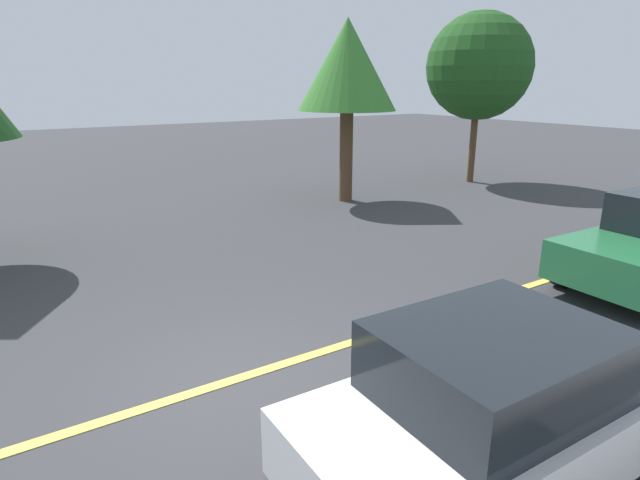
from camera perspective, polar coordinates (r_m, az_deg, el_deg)
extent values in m
plane|color=#38383A|center=(6.70, -9.67, -14.86)|extent=(80.00, 80.00, 0.00)
cube|color=#E0D14C|center=(8.16, 10.24, -8.76)|extent=(28.00, 0.16, 0.01)
cube|color=white|center=(5.19, 19.32, -17.76)|extent=(3.96, 1.79, 0.62)
cube|color=black|center=(4.74, 18.50, -12.44)|extent=(1.91, 1.55, 0.62)
cylinder|color=black|center=(6.71, 20.74, -12.60)|extent=(0.64, 0.23, 0.64)
cylinder|color=black|center=(5.13, 0.57, -21.36)|extent=(0.64, 0.23, 0.64)
cylinder|color=black|center=(10.24, 24.99, -2.86)|extent=(0.64, 0.23, 0.64)
cylinder|color=#513823|center=(15.91, 2.85, 9.02)|extent=(0.39, 0.39, 2.68)
cone|color=#387A2D|center=(15.77, 2.99, 18.45)|extent=(2.85, 2.85, 2.54)
cylinder|color=#513823|center=(19.75, 16.26, 10.36)|extent=(0.23, 0.23, 2.99)
sphere|color=#1E4C1C|center=(19.66, 16.87, 17.56)|extent=(3.59, 3.59, 3.59)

